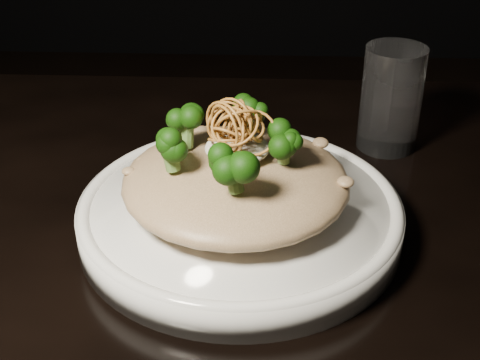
% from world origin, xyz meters
% --- Properties ---
extents(table, '(1.10, 0.80, 0.75)m').
position_xyz_m(table, '(0.00, 0.00, 0.67)').
color(table, black).
rests_on(table, ground).
extents(plate, '(0.30, 0.30, 0.03)m').
position_xyz_m(plate, '(-0.06, 0.03, 0.77)').
color(plate, silver).
rests_on(plate, table).
extents(risotto, '(0.21, 0.21, 0.05)m').
position_xyz_m(risotto, '(-0.07, 0.03, 0.80)').
color(risotto, brown).
rests_on(risotto, plate).
extents(broccoli, '(0.15, 0.15, 0.05)m').
position_xyz_m(broccoli, '(-0.07, 0.03, 0.85)').
color(broccoli, black).
rests_on(broccoli, risotto).
extents(cheese, '(0.06, 0.06, 0.02)m').
position_xyz_m(cheese, '(-0.07, 0.03, 0.83)').
color(cheese, white).
rests_on(cheese, risotto).
extents(shallots, '(0.05, 0.05, 0.03)m').
position_xyz_m(shallots, '(-0.07, 0.03, 0.86)').
color(shallots, brown).
rests_on(shallots, cheese).
extents(drinking_glass, '(0.09, 0.09, 0.12)m').
position_xyz_m(drinking_glass, '(0.10, 0.20, 0.81)').
color(drinking_glass, white).
rests_on(drinking_glass, table).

